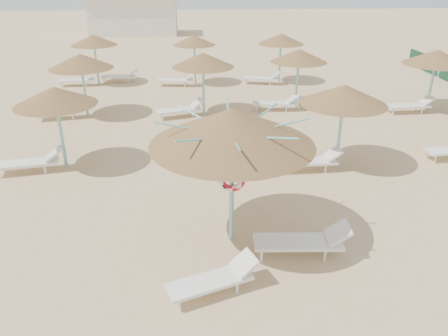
{
  "coord_description": "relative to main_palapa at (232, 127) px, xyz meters",
  "views": [
    {
      "loc": [
        -0.38,
        -8.78,
        6.05
      ],
      "look_at": [
        0.29,
        1.38,
        1.3
      ],
      "focal_mm": 35.0,
      "sensor_mm": 36.0,
      "label": 1
    }
  ],
  "objects": [
    {
      "name": "palapa_field",
      "position": [
        1.43,
        9.76,
        -0.57
      ],
      "size": [
        19.5,
        14.19,
        2.72
      ],
      "color": "#74C6CA",
      "rests_on": "ground"
    },
    {
      "name": "lounger_main_a",
      "position": [
        -0.47,
        -1.88,
        -2.54
      ],
      "size": [
        1.94,
        1.18,
        0.68
      ],
      "rotation": [
        0.0,
        0.0,
        0.36
      ],
      "color": "white",
      "rests_on": "ground"
    },
    {
      "name": "ground",
      "position": [
        -0.39,
        -0.1,
        -2.87
      ],
      "size": [
        120.0,
        120.0,
        0.0
      ],
      "primitive_type": "plane",
      "color": "tan",
      "rests_on": "ground"
    },
    {
      "name": "lounger_main_b",
      "position": [
        1.6,
        -0.75,
        -2.49
      ],
      "size": [
        2.18,
        0.76,
        0.78
      ],
      "rotation": [
        0.0,
        0.0,
        -0.05
      ],
      "color": "white",
      "rests_on": "ground"
    },
    {
      "name": "main_palapa",
      "position": [
        0.0,
        0.0,
        0.0
      ],
      "size": [
        3.67,
        3.67,
        3.29
      ],
      "color": "#74C6CA",
      "rests_on": "ground"
    },
    {
      "name": "service_hut",
      "position": [
        -6.39,
        34.9,
        -1.22
      ],
      "size": [
        8.4,
        4.4,
        3.25
      ],
      "color": "silver",
      "rests_on": "ground"
    }
  ]
}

